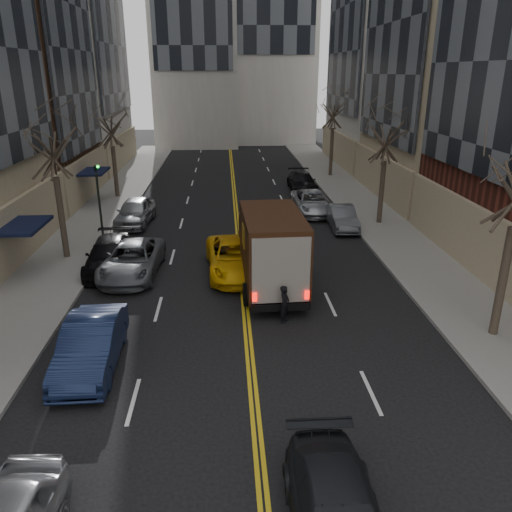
# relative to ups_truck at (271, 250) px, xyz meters

# --- Properties ---
(sidewalk_left) EXTENTS (4.00, 66.00, 0.15)m
(sidewalk_left) POSITION_rel_ups_truck_xyz_m (-10.20, 11.14, -1.69)
(sidewalk_left) COLOR slate
(sidewalk_left) RESTS_ON ground
(sidewalk_right) EXTENTS (4.00, 66.00, 0.15)m
(sidewalk_right) POSITION_rel_ups_truck_xyz_m (7.80, 11.14, -1.69)
(sidewalk_right) COLOR slate
(sidewalk_right) RESTS_ON ground
(tree_lf_mid) EXTENTS (3.20, 3.20, 8.91)m
(tree_lf_mid) POSITION_rel_ups_truck_xyz_m (-10.00, 4.14, 4.83)
(tree_lf_mid) COLOR #382D23
(tree_lf_mid) RESTS_ON sidewalk_left
(tree_lf_far) EXTENTS (3.20, 3.20, 8.12)m
(tree_lf_far) POSITION_rel_ups_truck_xyz_m (-10.00, 17.14, 4.26)
(tree_lf_far) COLOR #382D23
(tree_lf_far) RESTS_ON sidewalk_left
(tree_rt_mid) EXTENTS (3.20, 3.20, 8.32)m
(tree_rt_mid) POSITION_rel_ups_truck_xyz_m (7.60, 9.14, 4.40)
(tree_rt_mid) COLOR #382D23
(tree_rt_mid) RESTS_ON sidewalk_right
(tree_rt_far) EXTENTS (3.20, 3.20, 9.11)m
(tree_rt_far) POSITION_rel_ups_truck_xyz_m (7.60, 24.14, 4.98)
(tree_rt_far) COLOR #382D23
(tree_rt_far) RESTS_ON sidewalk_right
(traffic_signal) EXTENTS (0.29, 0.26, 4.70)m
(traffic_signal) POSITION_rel_ups_truck_xyz_m (-8.59, 6.14, 1.05)
(traffic_signal) COLOR black
(traffic_signal) RESTS_ON sidewalk_left
(ups_truck) EXTENTS (2.81, 6.48, 3.50)m
(ups_truck) POSITION_rel_ups_truck_xyz_m (0.00, 0.00, 0.00)
(ups_truck) COLOR black
(ups_truck) RESTS_ON ground
(taxi) EXTENTS (2.95, 5.72, 1.54)m
(taxi) POSITION_rel_ups_truck_xyz_m (-1.50, 1.80, -0.99)
(taxi) COLOR #EFB10A
(taxi) RESTS_ON ground
(pedestrian) EXTENTS (0.55, 0.64, 1.49)m
(pedestrian) POSITION_rel_ups_truck_xyz_m (0.24, -3.29, -1.02)
(pedestrian) COLOR black
(pedestrian) RESTS_ON ground
(parked_lf_b) EXTENTS (1.76, 4.76, 1.56)m
(parked_lf_b) POSITION_rel_ups_truck_xyz_m (-6.30, -5.91, -0.99)
(parked_lf_b) COLOR #121C3A
(parked_lf_b) RESTS_ON ground
(parked_lf_c) EXTENTS (2.69, 5.40, 1.47)m
(parked_lf_c) POSITION_rel_ups_truck_xyz_m (-6.30, 1.85, -1.03)
(parked_lf_c) COLOR #55585D
(parked_lf_c) RESTS_ON ground
(parked_lf_d) EXTENTS (2.30, 5.05, 1.43)m
(parked_lf_d) POSITION_rel_ups_truck_xyz_m (-7.50, 2.61, -1.05)
(parked_lf_d) COLOR black
(parked_lf_d) RESTS_ON ground
(parked_lf_e) EXTENTS (2.26, 4.90, 1.63)m
(parked_lf_e) POSITION_rel_ups_truck_xyz_m (-7.50, 10.14, -0.95)
(parked_lf_e) COLOR #94979B
(parked_lf_e) RESTS_ON ground
(parked_rt_a) EXTENTS (1.56, 4.17, 1.36)m
(parked_rt_a) POSITION_rel_ups_truck_xyz_m (5.10, 8.49, -1.08)
(parked_rt_a) COLOR #4C4F53
(parked_rt_a) RESTS_ON ground
(parked_rt_b) EXTENTS (2.52, 5.27, 1.45)m
(parked_rt_b) POSITION_rel_ups_truck_xyz_m (3.90, 12.11, -1.04)
(parked_rt_b) COLOR #AEB1B6
(parked_rt_b) RESTS_ON ground
(parked_rt_c) EXTENTS (2.08, 5.01, 1.45)m
(parked_rt_c) POSITION_rel_ups_truck_xyz_m (4.19, 18.73, -1.04)
(parked_rt_c) COLOR black
(parked_rt_c) RESTS_ON ground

